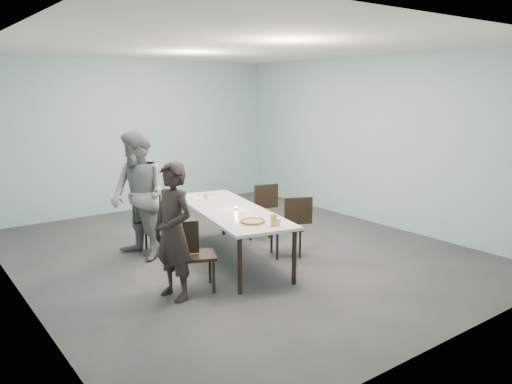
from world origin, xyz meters
TOP-DOWN VIEW (x-y plane):
  - ground at (0.00, 0.00)m, footprint 7.00×7.00m
  - room_shell at (0.00, 0.00)m, footprint 6.02×7.02m
  - table at (-0.27, -0.23)m, footprint 1.41×2.73m
  - chair_near_left at (-1.28, -0.89)m, footprint 0.65×0.55m
  - chair_far_left at (-0.99, 0.73)m, footprint 0.63×0.46m
  - chair_near_right at (0.54, -0.62)m, footprint 0.65×0.56m
  - chair_far_right at (0.78, 0.44)m, footprint 0.65×0.50m
  - diner_near at (-1.55, -0.99)m, footprint 0.49×0.65m
  - diner_far at (-1.29, 0.58)m, footprint 0.85×1.01m
  - pizza at (-0.48, -1.06)m, footprint 0.34×0.34m
  - side_plate at (-0.24, -0.81)m, footprint 0.18×0.18m
  - beer_glass at (-0.35, -1.33)m, footprint 0.08×0.08m
  - water_tumbler at (-0.29, -1.34)m, footprint 0.08×0.08m
  - tealight at (-0.24, -0.34)m, footprint 0.06×0.06m
  - amber_tumbler at (-0.20, 0.54)m, footprint 0.07×0.07m
  - menu at (-0.22, 0.63)m, footprint 0.34×0.28m

SIDE VIEW (x-z plane):
  - ground at x=0.00m, z-range 0.00..0.00m
  - chair_near_left at x=-1.28m, z-range 0.07..0.94m
  - chair_far_left at x=-0.99m, z-range 0.07..0.94m
  - chair_near_right at x=0.54m, z-range 0.07..0.94m
  - chair_far_right at x=0.78m, z-range 0.07..0.94m
  - table at x=-0.27m, z-range 0.32..1.07m
  - menu at x=-0.22m, z-range 0.75..0.76m
  - side_plate at x=-0.24m, z-range 0.75..0.76m
  - pizza at x=-0.48m, z-range 0.75..0.79m
  - tealight at x=-0.24m, z-range 0.75..0.79m
  - amber_tumbler at x=-0.20m, z-range 0.75..0.83m
  - water_tumbler at x=-0.29m, z-range 0.75..0.84m
  - diner_near at x=-1.55m, z-range 0.00..1.61m
  - beer_glass at x=-0.35m, z-range 0.75..0.90m
  - diner_far at x=-1.29m, z-range 0.00..1.86m
  - room_shell at x=0.00m, z-range 0.52..3.53m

